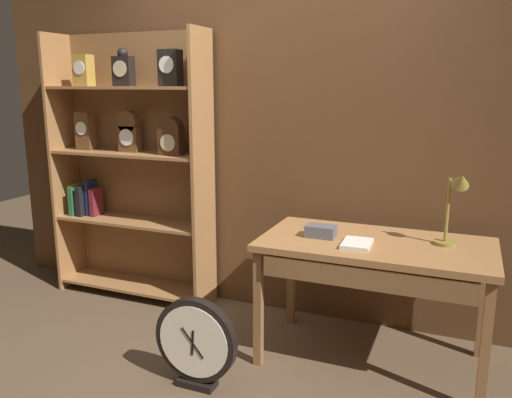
{
  "coord_description": "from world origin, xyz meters",
  "views": [
    {
      "loc": [
        1.28,
        -2.14,
        1.68
      ],
      "look_at": [
        0.13,
        0.64,
        1.01
      ],
      "focal_mm": 36.29,
      "sensor_mm": 36.0,
      "label": 1
    }
  ],
  "objects_px": {
    "workbench": "(374,256)",
    "open_repair_manual": "(357,244)",
    "round_clock_large": "(196,342)",
    "bookshelf": "(131,164)",
    "toolbox_small": "(321,231)",
    "desk_lamp": "(455,201)"
  },
  "relations": [
    {
      "from": "toolbox_small",
      "to": "open_repair_manual",
      "type": "distance_m",
      "value": 0.26
    },
    {
      "from": "workbench",
      "to": "open_repair_manual",
      "type": "height_order",
      "value": "open_repair_manual"
    },
    {
      "from": "open_repair_manual",
      "to": "round_clock_large",
      "type": "xyz_separation_m",
      "value": [
        -0.77,
        -0.54,
        -0.51
      ]
    },
    {
      "from": "bookshelf",
      "to": "open_repair_manual",
      "type": "bearing_deg",
      "value": -13.95
    },
    {
      "from": "bookshelf",
      "to": "round_clock_large",
      "type": "bearing_deg",
      "value": -42.09
    },
    {
      "from": "desk_lamp",
      "to": "toolbox_small",
      "type": "relative_size",
      "value": 2.55
    },
    {
      "from": "workbench",
      "to": "round_clock_large",
      "type": "relative_size",
      "value": 2.55
    },
    {
      "from": "workbench",
      "to": "desk_lamp",
      "type": "bearing_deg",
      "value": 12.41
    },
    {
      "from": "bookshelf",
      "to": "desk_lamp",
      "type": "xyz_separation_m",
      "value": [
        2.39,
        -0.27,
        -0.03
      ]
    },
    {
      "from": "workbench",
      "to": "open_repair_manual",
      "type": "distance_m",
      "value": 0.16
    },
    {
      "from": "workbench",
      "to": "desk_lamp",
      "type": "height_order",
      "value": "desk_lamp"
    },
    {
      "from": "workbench",
      "to": "desk_lamp",
      "type": "xyz_separation_m",
      "value": [
        0.42,
        0.09,
        0.35
      ]
    },
    {
      "from": "bookshelf",
      "to": "toolbox_small",
      "type": "xyz_separation_m",
      "value": [
        1.64,
        -0.37,
        -0.26
      ]
    },
    {
      "from": "open_repair_manual",
      "to": "round_clock_large",
      "type": "bearing_deg",
      "value": -146.77
    },
    {
      "from": "desk_lamp",
      "to": "open_repair_manual",
      "type": "height_order",
      "value": "desk_lamp"
    },
    {
      "from": "workbench",
      "to": "desk_lamp",
      "type": "distance_m",
      "value": 0.55
    },
    {
      "from": "desk_lamp",
      "to": "toolbox_small",
      "type": "distance_m",
      "value": 0.79
    },
    {
      "from": "open_repair_manual",
      "to": "desk_lamp",
      "type": "bearing_deg",
      "value": 19.27
    },
    {
      "from": "bookshelf",
      "to": "open_repair_manual",
      "type": "xyz_separation_m",
      "value": [
        1.88,
        -0.47,
        -0.29
      ]
    },
    {
      "from": "desk_lamp",
      "to": "open_repair_manual",
      "type": "relative_size",
      "value": 2.07
    },
    {
      "from": "toolbox_small",
      "to": "bookshelf",
      "type": "bearing_deg",
      "value": 167.17
    },
    {
      "from": "round_clock_large",
      "to": "open_repair_manual",
      "type": "bearing_deg",
      "value": 34.96
    }
  ]
}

